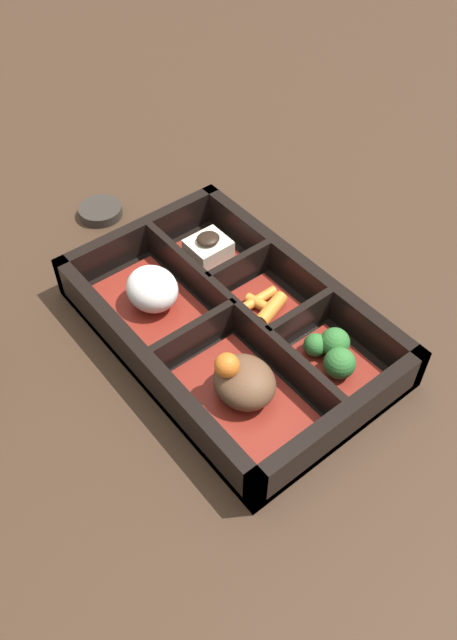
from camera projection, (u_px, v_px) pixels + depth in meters
ground_plane at (228, 336)px, 0.64m from camera, size 3.00×3.00×0.00m
bento_base at (228, 333)px, 0.64m from camera, size 0.33×0.21×0.01m
bento_rim at (231, 319)px, 0.62m from camera, size 0.33×0.21×0.05m
bowl_stew at (243, 385)px, 0.56m from camera, size 0.13×0.08×0.06m
bowl_rice at (153, 294)px, 0.64m from camera, size 0.13×0.08×0.05m
bowl_greens at (333, 355)px, 0.59m from camera, size 0.08×0.06×0.04m
bowl_carrots at (266, 307)px, 0.65m from camera, size 0.07×0.06×0.02m
bowl_tofu at (208, 251)px, 0.69m from camera, size 0.08×0.06×0.03m
sauce_dish at (98, 212)px, 0.76m from camera, size 0.05×0.05×0.01m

